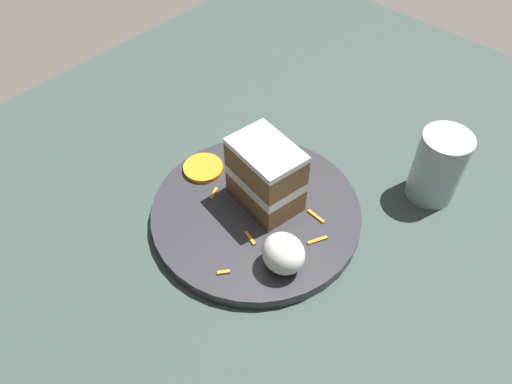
# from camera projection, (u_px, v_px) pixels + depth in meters

# --- Properties ---
(ground_plane) EXTENTS (6.00, 6.00, 0.00)m
(ground_plane) POSITION_uv_depth(u_px,v_px,m) (309.00, 229.00, 0.69)
(ground_plane) COLOR #4C4742
(ground_plane) RESTS_ON ground
(dining_table) EXTENTS (1.06, 1.10, 0.03)m
(dining_table) POSITION_uv_depth(u_px,v_px,m) (309.00, 223.00, 0.68)
(dining_table) COLOR #384742
(dining_table) RESTS_ON ground
(plate) EXTENTS (0.28, 0.28, 0.02)m
(plate) POSITION_uv_depth(u_px,v_px,m) (256.00, 213.00, 0.66)
(plate) COLOR #333338
(plate) RESTS_ON dining_table
(cake_slice) EXTENTS (0.10, 0.08, 0.10)m
(cake_slice) POSITION_uv_depth(u_px,v_px,m) (266.00, 175.00, 0.63)
(cake_slice) COLOR brown
(cake_slice) RESTS_ON plate
(cream_dollop) EXTENTS (0.05, 0.05, 0.05)m
(cream_dollop) POSITION_uv_depth(u_px,v_px,m) (283.00, 253.00, 0.58)
(cream_dollop) COLOR white
(cream_dollop) RESTS_ON plate
(orange_garnish) EXTENTS (0.06, 0.06, 0.01)m
(orange_garnish) POSITION_uv_depth(u_px,v_px,m) (203.00, 168.00, 0.70)
(orange_garnish) COLOR orange
(orange_garnish) RESTS_ON plate
(carrot_shreds_scatter) EXTENTS (0.19, 0.16, 0.00)m
(carrot_shreds_scatter) POSITION_uv_depth(u_px,v_px,m) (267.00, 218.00, 0.64)
(carrot_shreds_scatter) COLOR orange
(carrot_shreds_scatter) RESTS_ON plate
(drinking_glass) EXTENTS (0.07, 0.07, 0.10)m
(drinking_glass) POSITION_uv_depth(u_px,v_px,m) (437.00, 170.00, 0.67)
(drinking_glass) COLOR silver
(drinking_glass) RESTS_ON dining_table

